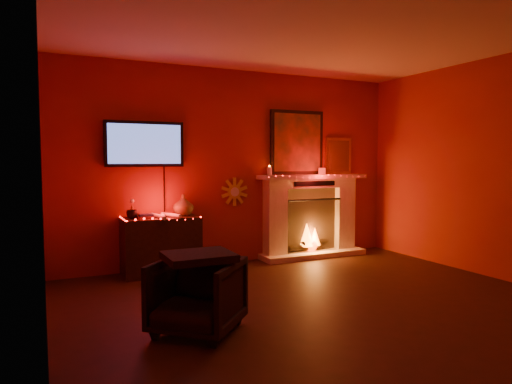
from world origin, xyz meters
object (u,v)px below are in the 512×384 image
fireplace (310,208)px  sunburst_clock (235,192)px  armchair (197,296)px  console_table (162,243)px  tv (145,144)px

fireplace → sunburst_clock: size_ratio=5.45×
armchair → fireplace: bearing=85.0°
fireplace → console_table: bearing=-176.8°
fireplace → tv: fireplace is taller
tv → sunburst_clock: (1.25, 0.03, -0.65)m
console_table → armchair: 2.11m
tv → armchair: bearing=-91.4°
console_table → armchair: size_ratio=1.46×
tv → armchair: size_ratio=1.81×
console_table → sunburst_clock: bearing=11.3°
fireplace → console_table: size_ratio=2.18×
fireplace → tv: size_ratio=1.76×
armchair → sunburst_clock: bearing=103.9°
tv → console_table: bearing=-50.9°
sunburst_clock → armchair: size_ratio=0.58×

